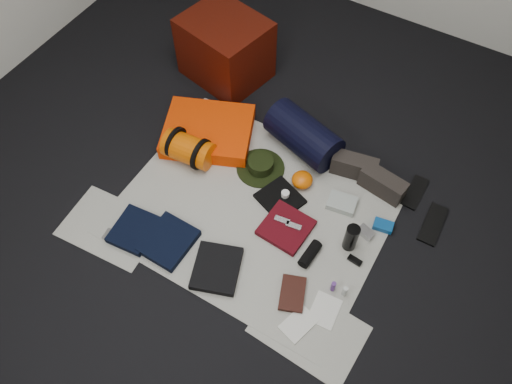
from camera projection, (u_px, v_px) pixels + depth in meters
The scene contains 37 objects.
floor at pixel (253, 211), 3.15m from camera, with size 4.50×4.50×0.02m, color black.
newspaper_mat at pixel (253, 210), 3.14m from camera, with size 1.60×1.30×0.01m, color beige.
newspaper_sheet_front_left at pixel (111, 227), 3.08m from camera, with size 0.58×0.40×0.00m, color beige.
newspaper_sheet_front_right at pixel (309, 329), 2.73m from camera, with size 0.58×0.40×0.00m, color beige.
red_cabinet at pixel (225, 49), 3.62m from camera, with size 0.57×0.48×0.48m, color #450D05.
sleeping_pad at pixel (208, 131), 3.42m from camera, with size 0.59×0.48×0.11m, color #F43B02.
stuff_sack at pixel (188, 149), 3.28m from camera, with size 0.19×0.19×0.32m, color #D75503.
sack_strap_left at pixel (176, 142), 3.30m from camera, with size 0.22×0.22×0.03m, color black.
sack_strap_right at pixel (201, 154), 3.25m from camera, with size 0.22×0.22×0.03m, color black.
navy_duffel at pixel (304, 135), 3.30m from camera, with size 0.26×0.26×0.51m, color black.
boonie_brim at pixel (261, 168), 3.31m from camera, with size 0.32×0.32×0.01m, color black.
boonie_crown at pixel (261, 164), 3.28m from camera, with size 0.17×0.17×0.07m, color black.
hiking_boot_left at pixel (354, 166), 3.24m from camera, with size 0.29×0.11×0.15m, color #2C2723.
hiking_boot_right at pixel (383, 184), 3.16m from camera, with size 0.30×0.11×0.15m, color #2C2723.
flip_flop_left at pixel (415, 192), 3.21m from camera, with size 0.10×0.26×0.01m, color black.
flip_flop_right at pixel (433, 224), 3.08m from camera, with size 0.11×0.30×0.02m, color black.
trousers_navy_a at pixel (134, 230), 3.04m from camera, with size 0.24×0.28×0.04m, color black.
trousers_navy_b at pixel (169, 241), 2.99m from camera, with size 0.27×0.31×0.05m, color black.
trousers_charcoal at pixel (217, 268), 2.90m from camera, with size 0.26×0.30×0.05m, color black.
black_tshirt at pixel (280, 199), 3.17m from camera, with size 0.26×0.24×0.03m, color black.
red_shirt at pixel (286, 227), 3.05m from camera, with size 0.28×0.28×0.04m, color #4D0810.
orange_stuff_sack at pixel (302, 180), 3.21m from camera, with size 0.14×0.14×0.09m, color #D75503.
first_aid_pouch at pixel (342, 203), 3.14m from camera, with size 0.18×0.13×0.04m, color #99A29B.
water_bottle at pixel (351, 238), 2.92m from camera, with size 0.08×0.08×0.20m, color black.
speaker at pixel (310, 254), 2.94m from camera, with size 0.07×0.07×0.17m, color black.
compact_camera at pixel (366, 232), 3.03m from camera, with size 0.10×0.06×0.04m, color silver.
cyan_case at pixel (383, 226), 3.06m from camera, with size 0.12×0.08×0.04m, color navy.
toiletry_purple at pixel (333, 286), 2.82m from camera, with size 0.03×0.03×0.08m, color #49226E.
toiletry_clear at pixel (345, 291), 2.80m from camera, with size 0.03×0.03×0.08m, color #B0B5B0.
paperback_book at pixel (292, 294), 2.82m from camera, with size 0.14×0.21×0.03m, color black.
map_booklet at pixel (298, 324), 2.74m from camera, with size 0.13×0.19×0.01m, color silver.
map_printout at pixel (325, 310), 2.78m from camera, with size 0.15×0.19×0.01m, color silver.
sunglasses at pixel (355, 260), 2.94m from camera, with size 0.09×0.04×0.02m, color black.
key_cluster at pixel (110, 235), 3.03m from camera, with size 0.08×0.08×0.01m, color silver.
tape_roll at pixel (285, 194), 3.15m from camera, with size 0.05×0.05×0.04m, color silver.
energy_bar_a at pixel (282, 220), 3.05m from camera, with size 0.10×0.04×0.01m, color silver.
energy_bar_b at pixel (294, 226), 3.03m from camera, with size 0.10×0.04×0.01m, color silver.
Camera 1 is at (0.84, -1.39, 2.70)m, focal length 35.00 mm.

